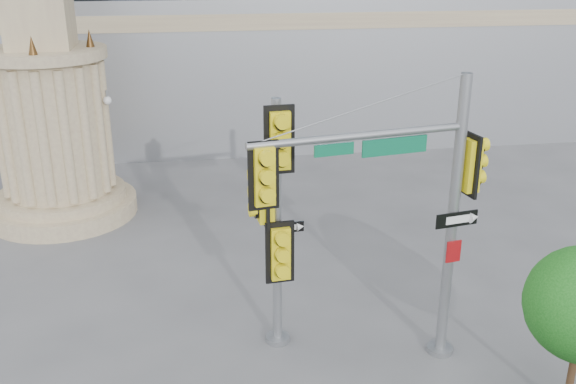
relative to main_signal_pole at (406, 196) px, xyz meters
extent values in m
plane|color=#545456|center=(-1.79, -0.10, -3.54)|extent=(120.00, 120.00, 0.00)
cylinder|color=tan|center=(-7.79, 8.90, -3.29)|extent=(4.40, 4.40, 0.50)
cylinder|color=tan|center=(-7.79, 8.90, -2.89)|extent=(3.80, 3.80, 0.30)
cylinder|color=tan|center=(-7.79, 8.90, -0.74)|extent=(3.00, 3.00, 4.00)
cylinder|color=tan|center=(-7.79, 8.90, 1.41)|extent=(3.50, 3.50, 0.30)
cone|color=#472D14|center=(-6.49, 8.90, 1.81)|extent=(0.24, 0.24, 0.50)
cylinder|color=slate|center=(1.02, 0.18, -3.48)|extent=(0.53, 0.53, 0.11)
cylinder|color=slate|center=(1.02, 0.18, -0.68)|extent=(0.21, 0.21, 5.71)
cylinder|color=slate|center=(-0.95, -0.16, 1.22)|extent=(3.96, 0.81, 0.13)
cube|color=#0B6341|center=(-0.29, -0.07, 0.98)|extent=(1.23, 0.25, 0.30)
cube|color=yellow|center=(-2.64, -0.45, 0.70)|extent=(0.56, 0.35, 1.19)
cube|color=yellow|center=(1.28, 0.22, 0.46)|extent=(0.35, 0.56, 1.19)
cube|color=black|center=(1.04, 0.05, -0.54)|extent=(0.87, 0.18, 0.29)
cube|color=maroon|center=(1.04, 0.05, -1.21)|extent=(0.30, 0.08, 0.44)
cylinder|color=slate|center=(-2.22, 1.05, -3.48)|extent=(0.50, 0.50, 0.12)
cylinder|color=slate|center=(-2.22, 1.05, -0.94)|extent=(0.19, 0.19, 5.18)
cube|color=yellow|center=(-2.20, 0.83, 0.92)|extent=(0.59, 0.34, 1.30)
cube|color=yellow|center=(-2.44, 1.03, -0.22)|extent=(0.34, 0.59, 1.30)
cube|color=yellow|center=(-2.20, 0.83, -1.36)|extent=(0.59, 0.34, 1.30)
cube|color=black|center=(-2.02, 0.95, -0.89)|extent=(0.64, 0.09, 0.21)
cylinder|color=#382314|center=(2.55, -1.90, -2.69)|extent=(0.13, 0.13, 1.70)
sphere|color=#125113|center=(2.22, -2.13, -1.60)|extent=(1.04, 1.04, 1.04)
camera|label=1|loc=(-3.78, -10.34, 4.19)|focal=40.00mm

